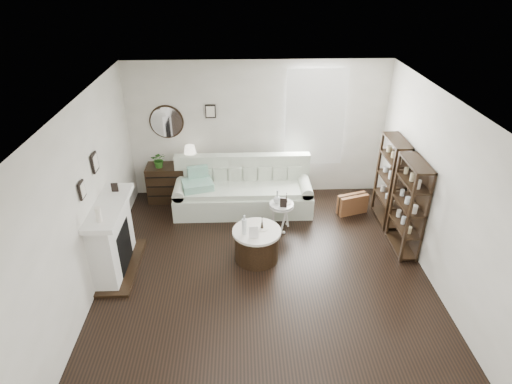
{
  "coord_description": "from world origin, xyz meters",
  "views": [
    {
      "loc": [
        -0.34,
        -5.13,
        4.33
      ],
      "look_at": [
        -0.11,
        0.8,
        1.05
      ],
      "focal_mm": 30.0,
      "sensor_mm": 36.0,
      "label": 1
    }
  ],
  "objects_px": {
    "dresser": "(176,183)",
    "pedestal_table": "(281,206)",
    "sofa": "(243,192)",
    "drum_table": "(257,244)"
  },
  "relations": [
    {
      "from": "dresser",
      "to": "pedestal_table",
      "type": "bearing_deg",
      "value": -30.36
    },
    {
      "from": "dresser",
      "to": "pedestal_table",
      "type": "height_order",
      "value": "dresser"
    },
    {
      "from": "sofa",
      "to": "dresser",
      "type": "distance_m",
      "value": 1.38
    },
    {
      "from": "pedestal_table",
      "to": "drum_table",
      "type": "bearing_deg",
      "value": -119.39
    },
    {
      "from": "sofa",
      "to": "pedestal_table",
      "type": "distance_m",
      "value": 1.04
    },
    {
      "from": "sofa",
      "to": "dresser",
      "type": "bearing_deg",
      "value": 163.63
    },
    {
      "from": "dresser",
      "to": "drum_table",
      "type": "bearing_deg",
      "value": -52.71
    },
    {
      "from": "drum_table",
      "to": "pedestal_table",
      "type": "relative_size",
      "value": 1.47
    },
    {
      "from": "dresser",
      "to": "pedestal_table",
      "type": "distance_m",
      "value": 2.32
    },
    {
      "from": "sofa",
      "to": "pedestal_table",
      "type": "height_order",
      "value": "sofa"
    }
  ]
}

